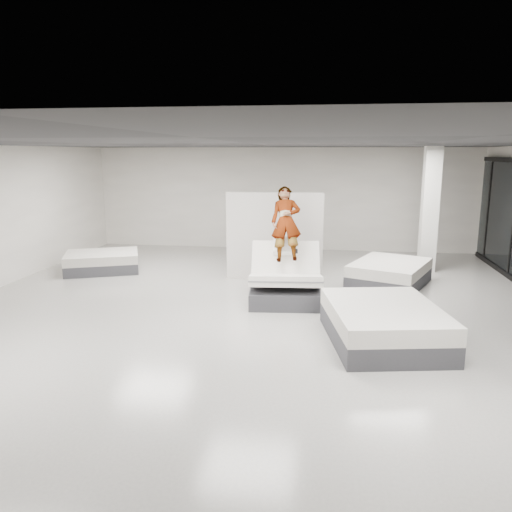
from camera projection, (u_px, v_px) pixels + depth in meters
The scene contains 9 objects.
room at pixel (248, 234), 8.99m from camera, with size 14.00×14.04×3.20m.
hero_bed at pixel (285, 282), 10.46m from camera, with size 1.62×2.04×1.25m.
person at pixel (286, 238), 10.61m from camera, with size 0.64×0.42×1.75m, color slate.
remote at pixel (296, 251), 10.30m from camera, with size 0.05×0.14×0.03m, color black.
divider_panel at pixel (274, 237), 11.99m from camera, with size 2.33×0.11×2.12m, color silver.
flat_bed_right_far at pixel (390, 273), 11.64m from camera, with size 2.16×2.42×0.55m.
flat_bed_right_near at pixel (384, 324), 8.10m from camera, with size 2.08×2.53×0.62m.
flat_bed_left_far at pixel (102, 262), 12.99m from camera, with size 2.19×1.94×0.50m.
column at pixel (430, 210), 12.79m from camera, with size 0.40×0.40×3.20m, color silver.
Camera 1 is at (1.43, -8.77, 3.04)m, focal length 35.00 mm.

